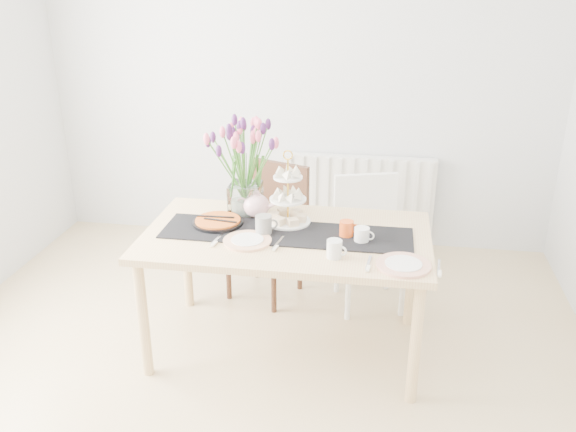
# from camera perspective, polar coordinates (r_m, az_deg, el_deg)

# --- Properties ---
(room_shell) EXTENTS (4.50, 4.50, 4.50)m
(room_shell) POSITION_cam_1_polar(r_m,az_deg,el_deg) (2.65, -6.06, 3.72)
(room_shell) COLOR tan
(room_shell) RESTS_ON ground
(radiator) EXTENTS (1.20, 0.08, 0.60)m
(radiator) POSITION_cam_1_polar(r_m,az_deg,el_deg) (4.92, 6.58, 2.23)
(radiator) COLOR white
(radiator) RESTS_ON room_shell
(dining_table) EXTENTS (1.60, 0.90, 0.75)m
(dining_table) POSITION_cam_1_polar(r_m,az_deg,el_deg) (3.44, -0.15, -2.84)
(dining_table) COLOR tan
(dining_table) RESTS_ON ground
(chair_brown) EXTENTS (0.58, 0.58, 0.91)m
(chair_brown) POSITION_cam_1_polar(r_m,az_deg,el_deg) (4.16, -1.63, -0.36)
(chair_brown) COLOR #372014
(chair_brown) RESTS_ON ground
(chair_white) EXTENTS (0.53, 0.53, 0.86)m
(chair_white) POSITION_cam_1_polar(r_m,az_deg,el_deg) (4.09, 7.50, -1.41)
(chair_white) COLOR white
(chair_white) RESTS_ON ground
(table_runner) EXTENTS (1.40, 0.35, 0.01)m
(table_runner) POSITION_cam_1_polar(r_m,az_deg,el_deg) (3.41, -0.15, -1.62)
(table_runner) COLOR black
(table_runner) RESTS_ON dining_table
(tulip_vase) EXTENTS (0.67, 0.67, 0.58)m
(tulip_vase) POSITION_cam_1_polar(r_m,az_deg,el_deg) (3.58, -4.11, 5.81)
(tulip_vase) COLOR silver
(tulip_vase) RESTS_ON dining_table
(cake_stand) EXTENTS (0.26, 0.26, 0.39)m
(cake_stand) POSITION_cam_1_polar(r_m,az_deg,el_deg) (3.50, -0.01, 1.00)
(cake_stand) COLOR gold
(cake_stand) RESTS_ON dining_table
(teapot) EXTENTS (0.30, 0.27, 0.16)m
(teapot) POSITION_cam_1_polar(r_m,az_deg,el_deg) (3.60, -2.97, 0.99)
(teapot) COLOR silver
(teapot) RESTS_ON dining_table
(cream_jug) EXTENTS (0.10, 0.10, 0.08)m
(cream_jug) POSITION_cam_1_polar(r_m,az_deg,el_deg) (3.32, 6.92, -1.76)
(cream_jug) COLOR silver
(cream_jug) RESTS_ON dining_table
(tart_tin) EXTENTS (0.29, 0.29, 0.04)m
(tart_tin) POSITION_cam_1_polar(r_m,az_deg,el_deg) (3.54, -6.57, -0.58)
(tart_tin) COLOR black
(tart_tin) RESTS_ON dining_table
(mug_grey) EXTENTS (0.12, 0.12, 0.11)m
(mug_grey) POSITION_cam_1_polar(r_m,az_deg,el_deg) (3.39, -2.30, -0.85)
(mug_grey) COLOR gray
(mug_grey) RESTS_ON dining_table
(mug_white) EXTENTS (0.11, 0.11, 0.10)m
(mug_white) POSITION_cam_1_polar(r_m,az_deg,el_deg) (3.13, 4.35, -3.09)
(mug_white) COLOR silver
(mug_white) RESTS_ON dining_table
(mug_orange) EXTENTS (0.10, 0.10, 0.09)m
(mug_orange) POSITION_cam_1_polar(r_m,az_deg,el_deg) (3.37, 5.49, -1.22)
(mug_orange) COLOR #DF4F18
(mug_orange) RESTS_ON dining_table
(plate_left) EXTENTS (0.31, 0.31, 0.01)m
(plate_left) POSITION_cam_1_polar(r_m,az_deg,el_deg) (3.32, -3.83, -2.33)
(plate_left) COLOR silver
(plate_left) RESTS_ON dining_table
(plate_right) EXTENTS (0.30, 0.30, 0.01)m
(plate_right) POSITION_cam_1_polar(r_m,az_deg,el_deg) (3.11, 10.75, -4.52)
(plate_right) COLOR white
(plate_right) RESTS_ON dining_table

